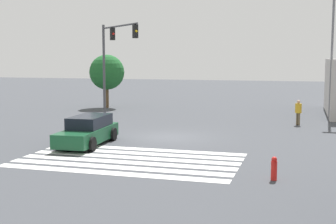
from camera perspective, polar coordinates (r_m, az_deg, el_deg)
ground_plane at (r=25.83m, az=0.00°, el=-3.09°), size 133.23×133.23×0.00m
crosswalk_markings at (r=20.22m, az=-4.76°, el=-5.82°), size 9.46×5.35×0.01m
traffic_signal_mast at (r=32.60m, az=-6.78°, el=7.30°), size 4.15×4.15×6.70m
car_1 at (r=23.84m, az=-9.73°, el=-2.29°), size 2.11×4.82×1.45m
pedestrian at (r=31.47m, az=15.60°, el=0.09°), size 0.41×0.41×1.63m
street_light_pole_b at (r=34.26m, az=19.39°, el=7.93°), size 0.80×0.36×9.09m
tree_corner_a at (r=41.19m, az=-7.46°, el=4.83°), size 3.05×3.05×4.64m
fire_hydrant at (r=17.20m, az=12.80°, el=-6.73°), size 0.22×0.22×0.86m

